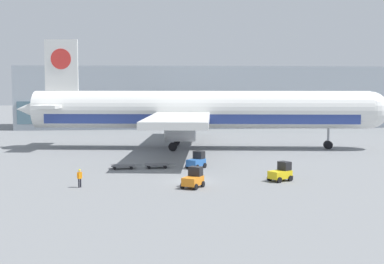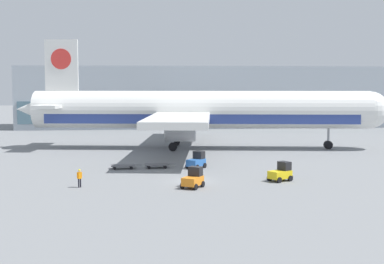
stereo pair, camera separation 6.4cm
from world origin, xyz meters
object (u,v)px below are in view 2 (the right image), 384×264
at_px(baggage_tug_foreground, 197,161).
at_px(baggage_dolly_lead, 123,166).
at_px(airplane_main, 196,111).
at_px(baggage_tug_far, 281,173).
at_px(ground_crew_near, 79,177).
at_px(baggage_tug_mid, 193,179).
at_px(traffic_cone_near, 194,176).
at_px(baggage_dolly_second, 157,165).

bearing_deg(baggage_tug_foreground, baggage_dolly_lead, 127.86).
bearing_deg(airplane_main, baggage_tug_foreground, -87.74).
height_order(airplane_main, baggage_tug_far, airplane_main).
relative_size(baggage_tug_far, ground_crew_near, 1.55).
bearing_deg(ground_crew_near, airplane_main, 26.54).
bearing_deg(baggage_tug_mid, baggage_dolly_lead, 61.82).
bearing_deg(baggage_tug_far, traffic_cone_near, 136.26).
xyz_separation_m(baggage_dolly_lead, baggage_dolly_second, (4.03, 0.25, 0.00)).
distance_m(baggage_tug_foreground, baggage_dolly_lead, 8.84).
xyz_separation_m(airplane_main, baggage_tug_far, (6.04, -28.79, -4.96)).
bearing_deg(baggage_dolly_second, baggage_tug_foreground, -10.72).
height_order(airplane_main, ground_crew_near, airplane_main).
distance_m(baggage_tug_far, ground_crew_near, 20.61).
bearing_deg(baggage_dolly_lead, airplane_main, 56.51).
relative_size(baggage_tug_mid, ground_crew_near, 1.55).
relative_size(baggage_dolly_lead, baggage_dolly_second, 1.00).
bearing_deg(baggage_dolly_second, airplane_main, 66.25).
bearing_deg(baggage_dolly_lead, traffic_cone_near, -48.46).
distance_m(ground_crew_near, traffic_cone_near, 12.20).
bearing_deg(baggage_tug_mid, airplane_main, 25.02).
xyz_separation_m(baggage_tug_mid, baggage_dolly_second, (-3.23, 12.53, -0.49)).
xyz_separation_m(airplane_main, baggage_tug_mid, (-3.42, -31.52, -4.96)).
xyz_separation_m(baggage_tug_foreground, ground_crew_near, (-12.65, -10.91, 0.20)).
height_order(baggage_tug_mid, baggage_dolly_lead, baggage_tug_mid).
distance_m(baggage_tug_far, baggage_dolly_lead, 19.27).
bearing_deg(ground_crew_near, baggage_tug_foreground, 2.80).
bearing_deg(airplane_main, baggage_tug_mid, -88.50).
xyz_separation_m(baggage_tug_far, baggage_dolly_lead, (-16.72, 9.56, -0.49)).
distance_m(airplane_main, baggage_tug_far, 29.84).
height_order(baggage_tug_mid, baggage_tug_far, same).
relative_size(airplane_main, baggage_dolly_second, 15.44).
distance_m(baggage_tug_foreground, traffic_cone_near, 7.35).
bearing_deg(baggage_tug_far, baggage_tug_mid, 165.11).
height_order(airplane_main, baggage_dolly_lead, airplane_main).
bearing_deg(baggage_dolly_second, traffic_cone_near, -68.66).
distance_m(baggage_dolly_lead, ground_crew_near, 11.84).
bearing_deg(airplane_main, baggage_dolly_lead, -111.35).
bearing_deg(traffic_cone_near, ground_crew_near, -162.54).
xyz_separation_m(airplane_main, traffic_cone_near, (-2.89, -26.77, -5.53)).
bearing_deg(baggage_dolly_lead, baggage_dolly_second, -0.88).
relative_size(airplane_main, baggage_tug_far, 20.56).
relative_size(baggage_tug_foreground, baggage_dolly_lead, 0.74).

